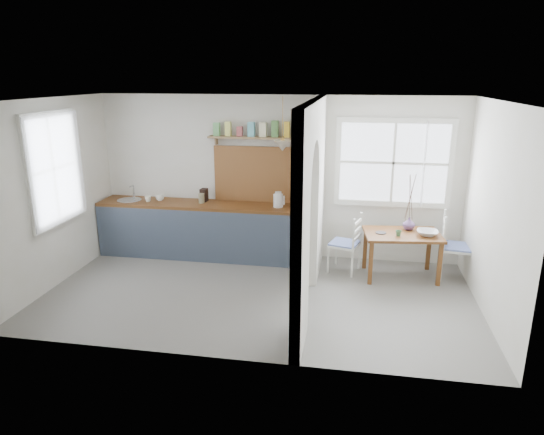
% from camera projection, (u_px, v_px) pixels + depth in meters
% --- Properties ---
extents(floor, '(5.80, 3.20, 0.01)m').
position_uv_depth(floor, '(258.00, 294.00, 6.64)').
color(floor, slate).
rests_on(floor, ground).
extents(ceiling, '(5.80, 3.20, 0.01)m').
position_uv_depth(ceiling, '(257.00, 100.00, 5.91)').
color(ceiling, silver).
rests_on(ceiling, walls).
extents(walls, '(5.81, 3.21, 2.60)m').
position_uv_depth(walls, '(257.00, 203.00, 6.27)').
color(walls, silver).
rests_on(walls, floor).
extents(partition, '(0.12, 3.20, 2.60)m').
position_uv_depth(partition, '(312.00, 192.00, 6.17)').
color(partition, silver).
rests_on(partition, floor).
extents(kitchen_window, '(0.10, 1.16, 1.50)m').
position_uv_depth(kitchen_window, '(52.00, 169.00, 6.64)').
color(kitchen_window, white).
rests_on(kitchen_window, walls).
extents(nook_window, '(1.76, 0.10, 1.30)m').
position_uv_depth(nook_window, '(393.00, 163.00, 7.37)').
color(nook_window, white).
rests_on(nook_window, walls).
extents(counter, '(3.50, 0.60, 0.90)m').
position_uv_depth(counter, '(207.00, 229.00, 7.95)').
color(counter, brown).
rests_on(counter, floor).
extents(sink, '(0.40, 0.40, 0.02)m').
position_uv_depth(sink, '(129.00, 201.00, 8.01)').
color(sink, '#B2B4B8').
rests_on(sink, counter).
extents(backsplash, '(1.65, 0.03, 0.90)m').
position_uv_depth(backsplash, '(264.00, 175.00, 7.78)').
color(backsplash, '#935732').
rests_on(backsplash, walls).
extents(shelf, '(1.75, 0.20, 0.21)m').
position_uv_depth(shelf, '(263.00, 134.00, 7.52)').
color(shelf, '#A27D52').
rests_on(shelf, walls).
extents(pendant_lamp, '(0.26, 0.26, 0.16)m').
position_uv_depth(pendant_lamp, '(282.00, 146.00, 7.17)').
color(pendant_lamp, beige).
rests_on(pendant_lamp, ceiling).
extents(utensil_rail, '(0.02, 0.50, 0.02)m').
position_uv_depth(utensil_rail, '(311.00, 179.00, 6.98)').
color(utensil_rail, '#B2B4B8').
rests_on(utensil_rail, partition).
extents(dining_table, '(1.16, 0.85, 0.68)m').
position_uv_depth(dining_table, '(401.00, 255.00, 7.14)').
color(dining_table, brown).
rests_on(dining_table, floor).
extents(chair_left, '(0.51, 0.51, 0.91)m').
position_uv_depth(chair_left, '(344.00, 243.00, 7.31)').
color(chair_left, silver).
rests_on(chair_left, floor).
extents(chair_right, '(0.50, 0.50, 0.98)m').
position_uv_depth(chair_right, '(457.00, 246.00, 7.05)').
color(chair_right, silver).
rests_on(chair_right, floor).
extents(kettle, '(0.24, 0.22, 0.24)m').
position_uv_depth(kettle, '(278.00, 199.00, 7.56)').
color(kettle, white).
rests_on(kettle, counter).
extents(mug_a, '(0.13, 0.13, 0.10)m').
position_uv_depth(mug_a, '(148.00, 199.00, 7.89)').
color(mug_a, white).
rests_on(mug_a, counter).
extents(mug_b, '(0.17, 0.17, 0.10)m').
position_uv_depth(mug_b, '(160.00, 198.00, 7.96)').
color(mug_b, white).
rests_on(mug_b, counter).
extents(knife_block, '(0.11, 0.15, 0.21)m').
position_uv_depth(knife_block, '(204.00, 195.00, 7.89)').
color(knife_block, black).
rests_on(knife_block, counter).
extents(jar, '(0.12, 0.12, 0.16)m').
position_uv_depth(jar, '(201.00, 198.00, 7.81)').
color(jar, gray).
rests_on(jar, counter).
extents(towel_magenta, '(0.02, 0.03, 0.56)m').
position_uv_depth(towel_magenta, '(308.00, 253.00, 7.38)').
color(towel_magenta, '#DB2778').
rests_on(towel_magenta, counter).
extents(towel_orange, '(0.02, 0.03, 0.52)m').
position_uv_depth(towel_orange, '(308.00, 255.00, 7.38)').
color(towel_orange, '#BD4511').
rests_on(towel_orange, counter).
extents(bowl, '(0.32, 0.32, 0.07)m').
position_uv_depth(bowl, '(427.00, 233.00, 6.94)').
color(bowl, silver).
rests_on(bowl, dining_table).
extents(table_cup, '(0.10, 0.10, 0.08)m').
position_uv_depth(table_cup, '(398.00, 233.00, 6.91)').
color(table_cup, '#3F6E46').
rests_on(table_cup, dining_table).
extents(plate, '(0.19, 0.19, 0.01)m').
position_uv_depth(plate, '(381.00, 233.00, 7.04)').
color(plate, '#34302F').
rests_on(plate, dining_table).
extents(vase, '(0.18, 0.18, 0.19)m').
position_uv_depth(vase, '(409.00, 224.00, 7.18)').
color(vase, '#5B3F6A').
rests_on(vase, dining_table).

